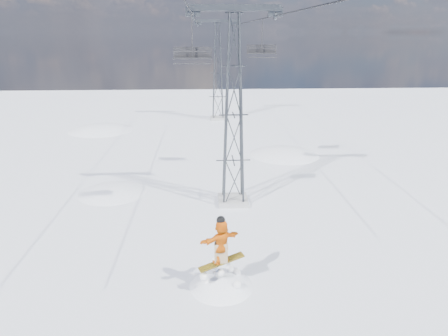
{
  "coord_description": "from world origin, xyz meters",
  "views": [
    {
      "loc": [
        -0.92,
        -14.68,
        10.01
      ],
      "look_at": [
        -0.01,
        2.98,
        3.98
      ],
      "focal_mm": 32.0,
      "sensor_mm": 36.0,
      "label": 1
    }
  ],
  "objects_px": {
    "lift_tower_near": "(234,115)",
    "lift_tower_far": "(218,73)",
    "snowboarder_jump": "(221,318)",
    "lift_chair_near": "(193,54)"
  },
  "relations": [
    {
      "from": "lift_tower_near",
      "to": "lift_tower_far",
      "type": "xyz_separation_m",
      "value": [
        0.0,
        25.0,
        0.0
      ]
    },
    {
      "from": "lift_tower_near",
      "to": "lift_tower_far",
      "type": "distance_m",
      "value": 25.0
    },
    {
      "from": "lift_tower_far",
      "to": "snowboarder_jump",
      "type": "xyz_separation_m",
      "value": [
        -1.11,
        -33.58,
        -7.07
      ]
    },
    {
      "from": "lift_tower_far",
      "to": "lift_chair_near",
      "type": "distance_m",
      "value": 28.34
    },
    {
      "from": "snowboarder_jump",
      "to": "lift_chair_near",
      "type": "relative_size",
      "value": 3.22
    },
    {
      "from": "lift_tower_far",
      "to": "snowboarder_jump",
      "type": "relative_size",
      "value": 1.57
    },
    {
      "from": "lift_tower_near",
      "to": "snowboarder_jump",
      "type": "distance_m",
      "value": 11.18
    },
    {
      "from": "lift_tower_near",
      "to": "lift_chair_near",
      "type": "bearing_deg",
      "value": -125.97
    },
    {
      "from": "lift_tower_near",
      "to": "snowboarder_jump",
      "type": "height_order",
      "value": "lift_tower_near"
    },
    {
      "from": "snowboarder_jump",
      "to": "lift_tower_near",
      "type": "bearing_deg",
      "value": 82.6
    }
  ]
}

